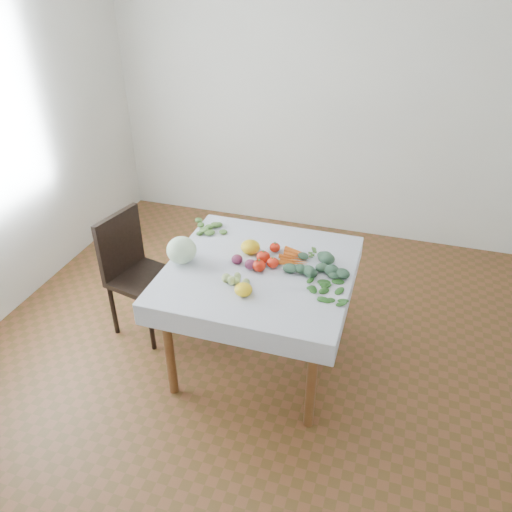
{
  "coord_description": "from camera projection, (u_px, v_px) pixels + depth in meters",
  "views": [
    {
      "loc": [
        0.73,
        -2.44,
        2.44
      ],
      "look_at": [
        -0.03,
        0.02,
        0.82
      ],
      "focal_mm": 35.0,
      "sensor_mm": 36.0,
      "label": 1
    }
  ],
  "objects": [
    {
      "name": "ground",
      "position": [
        259.0,
        358.0,
        3.46
      ],
      "size": [
        4.0,
        4.0,
        0.0
      ],
      "primitive_type": "plane",
      "color": "brown"
    },
    {
      "name": "back_wall",
      "position": [
        327.0,
        90.0,
        4.35
      ],
      "size": [
        4.0,
        0.04,
        2.7
      ],
      "primitive_type": "cube",
      "color": "white",
      "rests_on": "ground"
    },
    {
      "name": "table",
      "position": [
        260.0,
        281.0,
        3.11
      ],
      "size": [
        1.0,
        1.0,
        0.75
      ],
      "color": "brown",
      "rests_on": "ground"
    },
    {
      "name": "tablecloth",
      "position": [
        260.0,
        268.0,
        3.05
      ],
      "size": [
        1.12,
        1.12,
        0.01
      ],
      "primitive_type": "cube",
      "color": "white",
      "rests_on": "table"
    },
    {
      "name": "chair",
      "position": [
        134.0,
        266.0,
        3.5
      ],
      "size": [
        0.48,
        0.48,
        0.9
      ],
      "color": "black",
      "rests_on": "ground"
    },
    {
      "name": "cabbage",
      "position": [
        181.0,
        250.0,
        3.06
      ],
      "size": [
        0.2,
        0.2,
        0.17
      ],
      "primitive_type": "ellipsoid",
      "rotation": [
        0.0,
        0.0,
        0.07
      ],
      "color": "#D9F5CD",
      "rests_on": "tablecloth"
    },
    {
      "name": "tomato_a",
      "position": [
        275.0,
        247.0,
        3.19
      ],
      "size": [
        0.08,
        0.08,
        0.06
      ],
      "primitive_type": "ellipsoid",
      "rotation": [
        0.0,
        0.0,
        -0.16
      ],
      "color": "red",
      "rests_on": "tablecloth"
    },
    {
      "name": "tomato_b",
      "position": [
        263.0,
        257.0,
        3.08
      ],
      "size": [
        0.09,
        0.09,
        0.08
      ],
      "primitive_type": "ellipsoid",
      "rotation": [
        0.0,
        0.0,
        -0.04
      ],
      "color": "red",
      "rests_on": "tablecloth"
    },
    {
      "name": "tomato_c",
      "position": [
        259.0,
        266.0,
        3.0
      ],
      "size": [
        0.09,
        0.09,
        0.07
      ],
      "primitive_type": "ellipsoid",
      "rotation": [
        0.0,
        0.0,
        0.11
      ],
      "color": "red",
      "rests_on": "tablecloth"
    },
    {
      "name": "tomato_d",
      "position": [
        273.0,
        263.0,
        3.04
      ],
      "size": [
        0.09,
        0.09,
        0.07
      ],
      "primitive_type": "ellipsoid",
      "rotation": [
        0.0,
        0.0,
        0.26
      ],
      "color": "red",
      "rests_on": "tablecloth"
    },
    {
      "name": "heirloom_back",
      "position": [
        250.0,
        247.0,
        3.17
      ],
      "size": [
        0.16,
        0.16,
        0.09
      ],
      "primitive_type": "ellipsoid",
      "rotation": [
        0.0,
        0.0,
        -0.29
      ],
      "color": "yellow",
      "rests_on": "tablecloth"
    },
    {
      "name": "heirloom_front",
      "position": [
        243.0,
        290.0,
        2.8
      ],
      "size": [
        0.1,
        0.1,
        0.07
      ],
      "primitive_type": "ellipsoid",
      "rotation": [
        0.0,
        0.0,
        -0.0
      ],
      "color": "yellow",
      "rests_on": "tablecloth"
    },
    {
      "name": "onion_a",
      "position": [
        237.0,
        259.0,
        3.07
      ],
      "size": [
        0.09,
        0.09,
        0.06
      ],
      "primitive_type": "ellipsoid",
      "rotation": [
        0.0,
        0.0,
        0.32
      ],
      "color": "#571936",
      "rests_on": "tablecloth"
    },
    {
      "name": "onion_b",
      "position": [
        251.0,
        264.0,
        3.03
      ],
      "size": [
        0.08,
        0.08,
        0.06
      ],
      "primitive_type": "ellipsoid",
      "rotation": [
        0.0,
        0.0,
        -0.09
      ],
      "color": "#571936",
      "rests_on": "tablecloth"
    },
    {
      "name": "tomatillo_cluster",
      "position": [
        236.0,
        278.0,
        2.91
      ],
      "size": [
        0.14,
        0.11,
        0.05
      ],
      "color": "#A1BE6D",
      "rests_on": "tablecloth"
    },
    {
      "name": "carrot_bunch",
      "position": [
        296.0,
        257.0,
        3.13
      ],
      "size": [
        0.18,
        0.21,
        0.03
      ],
      "color": "orange",
      "rests_on": "tablecloth"
    },
    {
      "name": "kale_bunch",
      "position": [
        320.0,
        264.0,
        3.04
      ],
      "size": [
        0.34,
        0.31,
        0.05
      ],
      "color": "#375B41",
      "rests_on": "tablecloth"
    },
    {
      "name": "basil_bunch",
      "position": [
        327.0,
        291.0,
        2.84
      ],
      "size": [
        0.29,
        0.22,
        0.01
      ],
      "color": "#26581B",
      "rests_on": "tablecloth"
    },
    {
      "name": "dill_bunch",
      "position": [
        207.0,
        228.0,
        3.45
      ],
      "size": [
        0.27,
        0.2,
        0.03
      ],
      "color": "#537D39",
      "rests_on": "tablecloth"
    }
  ]
}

